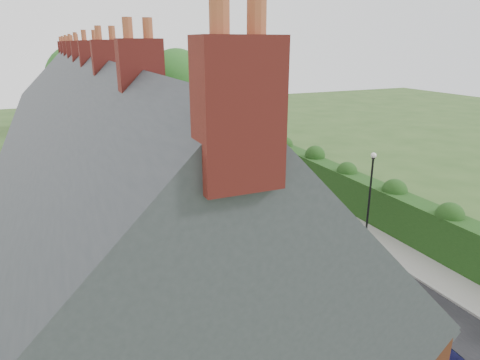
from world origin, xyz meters
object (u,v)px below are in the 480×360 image
(car_green, at_px, (198,181))
(car_black, at_px, (148,129))
(car_beige, at_px, (171,158))
(car_grey, at_px, (157,145))
(car_red, at_px, (206,171))
(horse, at_px, (251,179))
(car_silver_a, at_px, (378,337))
(lamppost, at_px, (371,184))
(car_white, at_px, (239,218))
(horse_cart, at_px, (241,165))
(car_silver_b, at_px, (262,237))

(car_green, bearing_deg, car_black, 76.10)
(car_beige, xyz_separation_m, car_grey, (0.00, 5.78, 0.09))
(car_red, height_order, car_black, car_red)
(car_black, relative_size, horse, 2.32)
(car_grey, bearing_deg, car_silver_a, -95.73)
(car_green, bearing_deg, car_beige, 79.13)
(lamppost, height_order, car_grey, lamppost)
(lamppost, bearing_deg, horse, 102.14)
(car_red, xyz_separation_m, car_black, (-0.32, 20.40, -0.13))
(lamppost, bearing_deg, car_white, 146.49)
(car_red, bearing_deg, horse_cart, -37.63)
(car_white, height_order, horse_cart, horse_cart)
(horse, bearing_deg, car_white, 47.17)
(car_black, bearing_deg, car_green, -92.51)
(car_green, height_order, horse_cart, horse_cart)
(car_red, bearing_deg, lamppost, -80.21)
(car_grey, xyz_separation_m, horse_cart, (4.03, -12.86, 0.63))
(car_beige, distance_m, car_black, 14.77)
(car_silver_a, height_order, horse, car_silver_a)
(lamppost, height_order, horse, lamppost)
(horse_cart, bearing_deg, car_silver_a, -100.60)
(car_white, distance_m, horse_cart, 9.49)
(car_white, bearing_deg, horse_cart, 52.51)
(car_beige, bearing_deg, horse, -53.77)
(car_green, xyz_separation_m, car_black, (1.03, 22.40, -0.01))
(car_beige, height_order, car_grey, car_grey)
(car_grey, distance_m, car_black, 9.01)
(car_silver_a, distance_m, car_green, 20.40)
(car_silver_b, relative_size, horse, 3.46)
(car_silver_a, height_order, car_green, car_silver_a)
(car_green, bearing_deg, car_red, 44.79)
(car_silver_a, bearing_deg, car_beige, 87.26)
(car_black, bearing_deg, car_silver_a, -91.20)
(car_beige, height_order, horse_cart, horse_cart)
(car_white, distance_m, horse, 7.87)
(horse, bearing_deg, car_silver_b, 55.94)
(car_white, bearing_deg, car_black, 75.66)
(car_silver_b, xyz_separation_m, horse_cart, (4.03, 11.80, 0.55))
(car_red, bearing_deg, car_beige, 94.25)
(lamppost, relative_size, car_white, 1.15)
(car_red, relative_size, car_beige, 1.05)
(car_silver_b, bearing_deg, lamppost, -23.59)
(car_grey, distance_m, horse, 15.20)
(lamppost, bearing_deg, car_red, 109.40)
(car_silver_a, height_order, car_black, car_silver_a)
(car_red, bearing_deg, car_silver_a, -102.92)
(car_black, bearing_deg, car_beige, -94.09)
(car_white, relative_size, car_grey, 0.90)
(car_black, bearing_deg, horse_cart, -82.18)
(car_white, height_order, car_red, car_red)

